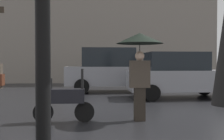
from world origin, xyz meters
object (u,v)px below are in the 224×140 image
(pedestrian_with_umbrella, at_px, (140,50))
(parked_scooter, at_px, (62,98))
(parked_car_right, at_px, (111,70))
(parked_car_left, at_px, (179,75))

(pedestrian_with_umbrella, height_order, parked_scooter, pedestrian_with_umbrella)
(pedestrian_with_umbrella, xyz_separation_m, parked_car_right, (-0.19, 6.51, -0.65))
(pedestrian_with_umbrella, relative_size, parked_car_right, 0.47)
(pedestrian_with_umbrella, bearing_deg, parked_scooter, 90.27)
(parked_scooter, height_order, parked_car_right, parked_car_right)
(pedestrian_with_umbrella, height_order, parked_car_left, pedestrian_with_umbrella)
(pedestrian_with_umbrella, distance_m, parked_scooter, 2.13)
(pedestrian_with_umbrella, distance_m, parked_car_right, 6.55)
(parked_car_left, xyz_separation_m, parked_car_right, (-2.46, 2.47, 0.13))
(parked_car_right, bearing_deg, parked_scooter, 82.17)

